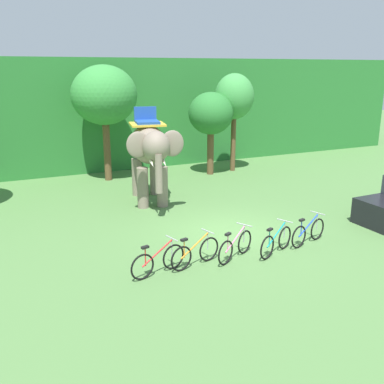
% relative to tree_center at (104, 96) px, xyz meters
% --- Properties ---
extents(ground_plane, '(80.00, 80.00, 0.00)m').
position_rel_tree_center_xyz_m(ground_plane, '(1.84, -8.88, -4.03)').
color(ground_plane, '#4C753D').
extents(foliage_hedge, '(36.00, 6.00, 5.79)m').
position_rel_tree_center_xyz_m(foliage_hedge, '(1.84, 4.71, -1.14)').
color(foliage_hedge, '#28702D').
rests_on(foliage_hedge, ground).
extents(tree_center, '(3.07, 3.07, 5.45)m').
position_rel_tree_center_xyz_m(tree_center, '(0.00, 0.00, 0.00)').
color(tree_center, brown).
rests_on(tree_center, ground).
extents(tree_far_left, '(2.24, 2.24, 4.15)m').
position_rel_tree_center_xyz_m(tree_far_left, '(5.08, -1.00, -0.98)').
color(tree_far_left, brown).
rests_on(tree_far_left, ground).
extents(tree_left, '(2.01, 2.01, 5.03)m').
position_rel_tree_center_xyz_m(tree_left, '(6.53, -0.79, -0.20)').
color(tree_left, brown).
rests_on(tree_left, ground).
extents(elephant, '(2.35, 4.24, 3.78)m').
position_rel_tree_center_xyz_m(elephant, '(0.60, -4.45, -1.83)').
color(elephant, gray).
rests_on(elephant, ground).
extents(bike_red, '(1.67, 0.61, 0.92)m').
position_rel_tree_center_xyz_m(bike_red, '(-1.40, -10.60, -3.65)').
color(bike_red, black).
rests_on(bike_red, ground).
extents(bike_orange, '(1.66, 0.62, 0.92)m').
position_rel_tree_center_xyz_m(bike_orange, '(-0.29, -10.55, -3.65)').
color(bike_orange, black).
rests_on(bike_orange, ground).
extents(bike_pink, '(1.55, 0.85, 0.92)m').
position_rel_tree_center_xyz_m(bike_pink, '(0.95, -10.62, -3.65)').
color(bike_pink, black).
rests_on(bike_pink, ground).
extents(bike_teal, '(1.58, 0.80, 0.92)m').
position_rel_tree_center_xyz_m(bike_teal, '(2.21, -10.82, -3.65)').
color(bike_teal, black).
rests_on(bike_teal, ground).
extents(bike_blue, '(1.65, 0.66, 0.92)m').
position_rel_tree_center_xyz_m(bike_blue, '(3.56, -10.60, -3.65)').
color(bike_blue, black).
rests_on(bike_blue, ground).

